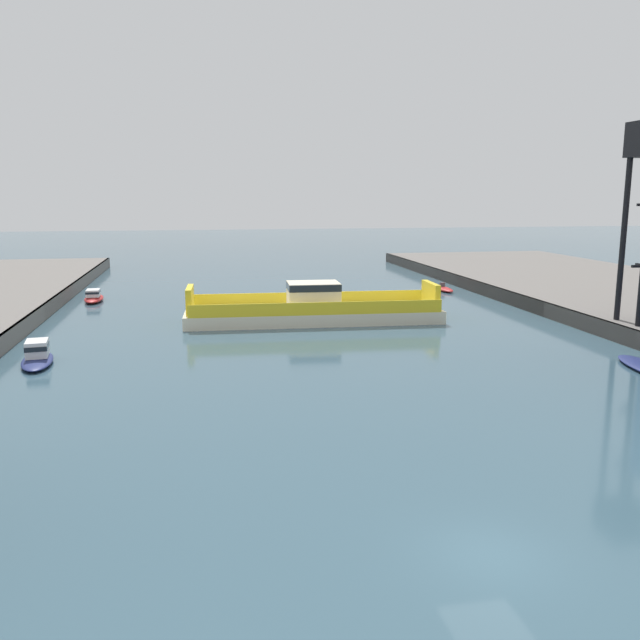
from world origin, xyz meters
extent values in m
plane|color=#385666|center=(0.00, 0.00, 0.00)|extent=(400.00, 400.00, 0.00)
cube|color=beige|center=(1.21, 39.38, 0.55)|extent=(22.87, 7.14, 1.10)
cube|color=yellow|center=(1.35, 42.37, 1.65)|extent=(21.70, 1.11, 1.10)
cube|color=yellow|center=(1.07, 36.39, 1.65)|extent=(21.70, 1.11, 1.10)
cube|color=beige|center=(1.21, 39.38, 2.31)|extent=(4.67, 3.57, 2.42)
cube|color=black|center=(1.21, 39.38, 3.17)|extent=(4.71, 3.61, 0.60)
cube|color=yellow|center=(12.01, 38.89, 2.20)|extent=(0.70, 4.30, 2.20)
cube|color=yellow|center=(-9.59, 39.88, 2.20)|extent=(0.70, 4.30, 2.20)
ellipsoid|color=red|center=(-19.84, 54.77, 0.28)|extent=(2.09, 5.65, 0.57)
cube|color=silver|center=(-19.83, 54.35, 0.95)|extent=(1.39, 2.00, 0.76)
cube|color=black|center=(-19.83, 54.35, 1.04)|extent=(1.43, 2.06, 0.23)
ellipsoid|color=navy|center=(-19.57, 27.79, 0.22)|extent=(2.67, 5.87, 0.44)
cube|color=silver|center=(-19.63, 28.21, 0.98)|extent=(1.62, 2.14, 1.09)
cube|color=black|center=(-19.63, 28.21, 1.12)|extent=(1.66, 2.20, 0.33)
ellipsoid|color=red|center=(19.54, 55.64, 0.24)|extent=(1.70, 5.45, 0.47)
cube|color=#4C4C51|center=(19.54, 55.64, 0.72)|extent=(0.55, 0.42, 0.50)
cylinder|color=black|center=(23.76, 28.52, 7.66)|extent=(0.44, 0.44, 12.50)
camera|label=1|loc=(-8.70, -17.62, 11.14)|focal=36.93mm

